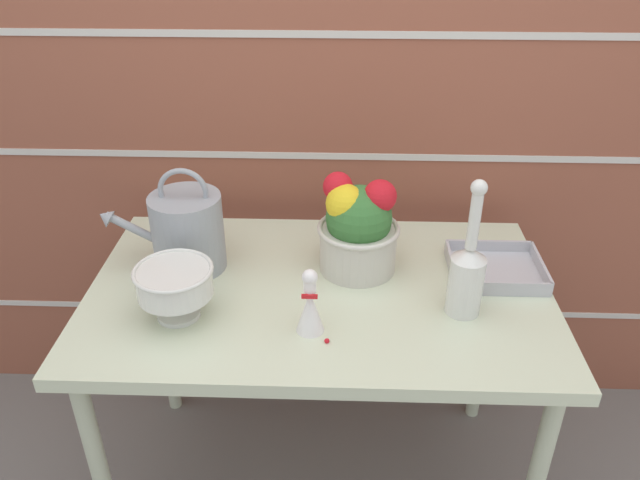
{
  "coord_description": "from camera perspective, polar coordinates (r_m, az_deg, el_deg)",
  "views": [
    {
      "loc": [
        0.05,
        -1.32,
        1.66
      ],
      "look_at": [
        0.0,
        0.04,
        0.86
      ],
      "focal_mm": 35.0,
      "sensor_mm": 36.0,
      "label": 1
    }
  ],
  "objects": [
    {
      "name": "ground_plane",
      "position": [
        2.12,
        -0.04,
        -21.0
      ],
      "size": [
        12.0,
        12.0,
        0.0
      ],
      "primitive_type": "plane",
      "color": "slate"
    },
    {
      "name": "patio_table",
      "position": [
        1.65,
        -0.05,
        -6.42
      ],
      "size": [
        1.19,
        0.73,
        0.74
      ],
      "color": "beige",
      "rests_on": "ground_plane"
    },
    {
      "name": "glass_decanter",
      "position": [
        1.51,
        13.29,
        -2.96
      ],
      "size": [
        0.08,
        0.08,
        0.35
      ],
      "color": "silver",
      "rests_on": "patio_table"
    },
    {
      "name": "watering_can",
      "position": [
        1.68,
        -12.09,
        0.8
      ],
      "size": [
        0.33,
        0.19,
        0.29
      ],
      "color": "#93999E",
      "rests_on": "patio_table"
    },
    {
      "name": "figurine_vase",
      "position": [
        1.43,
        -0.92,
        -6.09
      ],
      "size": [
        0.07,
        0.07,
        0.17
      ],
      "color": "white",
      "rests_on": "patio_table"
    },
    {
      "name": "brick_wall",
      "position": [
        1.89,
        0.5,
        13.21
      ],
      "size": [
        3.6,
        0.08,
        2.2
      ],
      "color": "brown",
      "rests_on": "ground_plane"
    },
    {
      "name": "fallen_petal",
      "position": [
        1.43,
        0.64,
        -9.21
      ],
      "size": [
        0.01,
        0.01,
        0.01
      ],
      "color": "red",
      "rests_on": "patio_table"
    },
    {
      "name": "flower_planter",
      "position": [
        1.63,
        3.46,
        1.18
      ],
      "size": [
        0.22,
        0.22,
        0.27
      ],
      "color": "beige",
      "rests_on": "patio_table"
    },
    {
      "name": "wire_tray",
      "position": [
        1.72,
        15.74,
        -2.63
      ],
      "size": [
        0.24,
        0.21,
        0.04
      ],
      "color": "#B7B7BC",
      "rests_on": "patio_table"
    },
    {
      "name": "crystal_pedestal_bowl",
      "position": [
        1.5,
        -13.15,
        -3.88
      ],
      "size": [
        0.19,
        0.19,
        0.13
      ],
      "color": "silver",
      "rests_on": "patio_table"
    }
  ]
}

